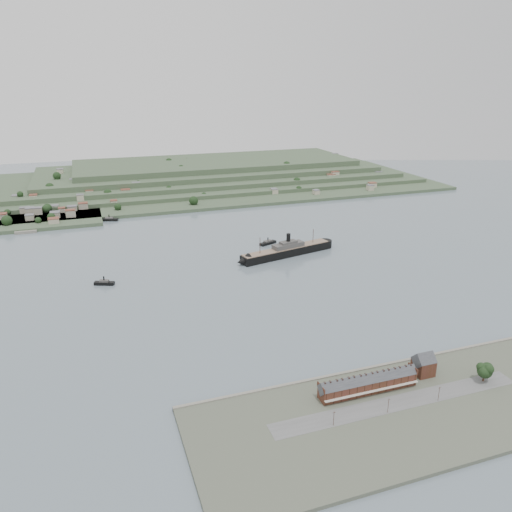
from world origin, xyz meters
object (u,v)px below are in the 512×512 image
object	(u,v)px
tugboat	(104,283)
steamship	(284,251)
terrace_row	(368,383)
fig_tree	(486,370)
gabled_building	(424,364)

from	to	relation	value
tugboat	steamship	bearing A→B (deg)	5.41
steamship	tugboat	size ratio (longest dim) A/B	6.34
terrace_row	fig_tree	world-z (taller)	fig_tree
terrace_row	gabled_building	bearing A→B (deg)	6.12
gabled_building	fig_tree	size ratio (longest dim) A/B	1.25
gabled_building	steamship	xyz separation A→B (m)	(2.04, 209.92, -3.47)
tugboat	fig_tree	distance (m)	283.19
terrace_row	steamship	bearing A→B (deg)	79.53
terrace_row	fig_tree	distance (m)	66.19
terrace_row	tugboat	xyz separation A→B (m)	(-123.31, 198.53, -5.07)
steamship	tugboat	world-z (taller)	steamship
terrace_row	tugboat	bearing A→B (deg)	121.84
terrace_row	gabled_building	xyz separation A→B (m)	(37.50, 4.02, 1.34)
terrace_row	gabled_building	distance (m)	37.74
steamship	tugboat	bearing A→B (deg)	-174.59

